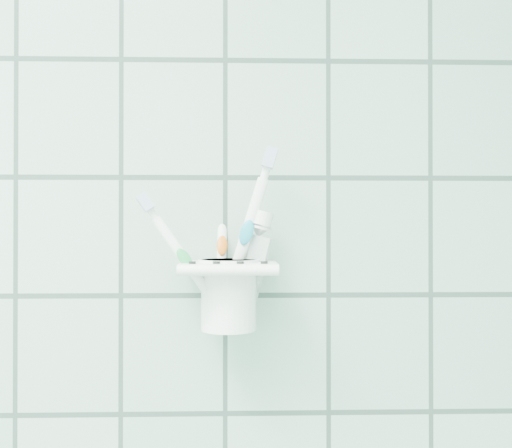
% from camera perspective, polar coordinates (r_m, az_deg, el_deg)
% --- Properties ---
extents(holder_bracket, '(0.11, 0.10, 0.03)m').
position_cam_1_polar(holder_bracket, '(0.66, -2.73, -4.50)').
color(holder_bracket, white).
rests_on(holder_bracket, wall_back).
extents(cup, '(0.07, 0.07, 0.08)m').
position_cam_1_polar(cup, '(0.67, -2.76, -6.72)').
color(cup, white).
rests_on(cup, holder_bracket).
extents(toothbrush_pink, '(0.09, 0.02, 0.17)m').
position_cam_1_polar(toothbrush_pink, '(0.65, -2.65, -2.15)').
color(toothbrush_pink, white).
rests_on(toothbrush_pink, cup).
extents(toothbrush_blue, '(0.02, 0.07, 0.18)m').
position_cam_1_polar(toothbrush_blue, '(0.67, -3.68, -1.94)').
color(toothbrush_blue, white).
rests_on(toothbrush_blue, cup).
extents(toothbrush_orange, '(0.07, 0.02, 0.21)m').
position_cam_1_polar(toothbrush_orange, '(0.67, -3.65, -0.60)').
color(toothbrush_orange, white).
rests_on(toothbrush_orange, cup).
extents(toothpaste_tube, '(0.06, 0.04, 0.14)m').
position_cam_1_polar(toothpaste_tube, '(0.67, -2.00, -3.20)').
color(toothpaste_tube, silver).
rests_on(toothpaste_tube, cup).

